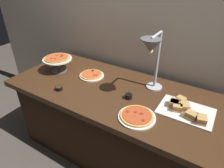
# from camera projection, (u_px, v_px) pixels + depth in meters

# --- Properties ---
(ground_plane) EXTENTS (8.00, 8.00, 0.00)m
(ground_plane) POSITION_uv_depth(u_px,v_px,m) (112.00, 148.00, 2.14)
(ground_plane) COLOR #4C443D
(back_wall) EXTENTS (4.40, 0.04, 2.40)m
(back_wall) POSITION_uv_depth(u_px,v_px,m) (140.00, 26.00, 1.89)
(back_wall) COLOR beige
(back_wall) RESTS_ON ground_plane
(buffet_table) EXTENTS (1.90, 0.84, 0.76)m
(buffet_table) POSITION_uv_depth(u_px,v_px,m) (112.00, 121.00, 1.94)
(buffet_table) COLOR #422816
(buffet_table) RESTS_ON ground_plane
(heat_lamp) EXTENTS (0.15, 0.34, 0.51)m
(heat_lamp) POSITION_uv_depth(u_px,v_px,m) (152.00, 51.00, 1.45)
(heat_lamp) COLOR #B7BABF
(heat_lamp) RESTS_ON buffet_table
(pizza_plate_front) EXTENTS (0.27, 0.27, 0.03)m
(pizza_plate_front) POSITION_uv_depth(u_px,v_px,m) (137.00, 116.00, 1.41)
(pizza_plate_front) COLOR white
(pizza_plate_front) RESTS_ON buffet_table
(pizza_plate_center) EXTENTS (0.24, 0.24, 0.03)m
(pizza_plate_center) POSITION_uv_depth(u_px,v_px,m) (92.00, 75.00, 1.94)
(pizza_plate_center) COLOR white
(pizza_plate_center) RESTS_ON buffet_table
(pizza_plate_raised_stand) EXTENTS (0.29, 0.29, 0.16)m
(pizza_plate_raised_stand) POSITION_uv_depth(u_px,v_px,m) (57.00, 60.00, 1.98)
(pizza_plate_raised_stand) COLOR #595B60
(pizza_plate_raised_stand) RESTS_ON buffet_table
(sandwich_platter) EXTENTS (0.39, 0.27, 0.06)m
(sandwich_platter) POSITION_uv_depth(u_px,v_px,m) (184.00, 109.00, 1.46)
(sandwich_platter) COLOR white
(sandwich_platter) RESTS_ON buffet_table
(sauce_cup_near) EXTENTS (0.06, 0.06, 0.04)m
(sauce_cup_near) POSITION_uv_depth(u_px,v_px,m) (129.00, 96.00, 1.61)
(sauce_cup_near) COLOR black
(sauce_cup_near) RESTS_ON buffet_table
(sauce_cup_far) EXTENTS (0.06, 0.06, 0.03)m
(sauce_cup_far) POSITION_uv_depth(u_px,v_px,m) (59.00, 88.00, 1.73)
(sauce_cup_far) COLOR black
(sauce_cup_far) RESTS_ON buffet_table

